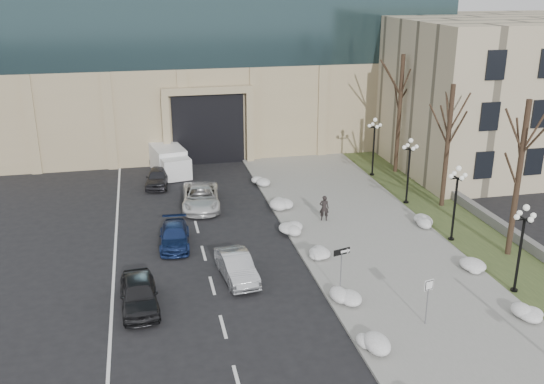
{
  "coord_description": "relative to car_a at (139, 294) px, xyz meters",
  "views": [
    {
      "loc": [
        -9.48,
        -17.85,
        15.0
      ],
      "look_at": [
        -2.48,
        13.85,
        3.5
      ],
      "focal_mm": 40.0,
      "sensor_mm": 36.0,
      "label": 1
    }
  ],
  "objects": [
    {
      "name": "snow_clump_d",
      "position": [
        9.79,
        3.39,
        -0.44
      ],
      "size": [
        1.1,
        1.6,
        0.36
      ],
      "primitive_type": "ellipsoid",
      "color": "white",
      "rests_on": "sidewalk"
    },
    {
      "name": "sidewalk",
      "position": [
        13.68,
        5.44,
        -0.68
      ],
      "size": [
        9.0,
        40.0,
        0.12
      ],
      "primitive_type": "cube",
      "color": "gray",
      "rests_on": "ground"
    },
    {
      "name": "lamppost_b",
      "position": [
        18.48,
        3.94,
        2.33
      ],
      "size": [
        1.18,
        1.18,
        4.76
      ],
      "color": "black",
      "rests_on": "ground"
    },
    {
      "name": "one_way_sign",
      "position": [
        9.93,
        -1.01,
        1.41
      ],
      "size": [
        0.98,
        0.38,
        2.61
      ],
      "rotation": [
        0.0,
        0.0,
        0.28
      ],
      "color": "slate",
      "rests_on": "ground"
    },
    {
      "name": "car_e",
      "position": [
        1.63,
        18.16,
        -0.05
      ],
      "size": [
        2.21,
        4.24,
        1.38
      ],
      "primitive_type": "imported",
      "rotation": [
        0.0,
        0.0,
        -0.15
      ],
      "color": "#2C2C30",
      "rests_on": "ground"
    },
    {
      "name": "pedestrian",
      "position": [
        11.85,
        8.51,
        0.23
      ],
      "size": [
        0.71,
        0.57,
        1.7
      ],
      "primitive_type": "imported",
      "rotation": [
        0.0,
        0.0,
        2.85
      ],
      "color": "black",
      "rests_on": "sidewalk"
    },
    {
      "name": "tree_far",
      "position": [
        20.68,
        17.44,
        5.41
      ],
      "size": [
        3.2,
        3.2,
        9.5
      ],
      "color": "black",
      "rests_on": "ground"
    },
    {
      "name": "snow_clump_e",
      "position": [
        9.58,
        6.94,
        -0.44
      ],
      "size": [
        1.1,
        1.6,
        0.36
      ],
      "primitive_type": "ellipsoid",
      "color": "white",
      "rests_on": "sidewalk"
    },
    {
      "name": "tree_mid",
      "position": [
        20.68,
        9.44,
        4.76
      ],
      "size": [
        3.2,
        3.2,
        8.5
      ],
      "color": "black",
      "rests_on": "ground"
    },
    {
      "name": "keep_sign",
      "position": [
        12.7,
        -4.47,
        0.98
      ],
      "size": [
        0.5,
        0.17,
        2.35
      ],
      "rotation": [
        0.0,
        0.0,
        0.26
      ],
      "color": "slate",
      "rests_on": "ground"
    },
    {
      "name": "lamppost_d",
      "position": [
        18.48,
        16.94,
        2.33
      ],
      "size": [
        1.18,
        1.18,
        4.76
      ],
      "color": "black",
      "rests_on": "ground"
    },
    {
      "name": "lamppost_a",
      "position": [
        18.48,
        -2.56,
        2.33
      ],
      "size": [
        1.18,
        1.18,
        4.76
      ],
      "color": "black",
      "rests_on": "ground"
    },
    {
      "name": "tree_near",
      "position": [
        20.68,
        1.44,
        5.09
      ],
      "size": [
        3.2,
        3.2,
        9.0
      ],
      "color": "black",
      "rests_on": "ground"
    },
    {
      "name": "lamppost_c",
      "position": [
        18.48,
        10.44,
        2.33
      ],
      "size": [
        1.18,
        1.18,
        4.76
      ],
      "color": "black",
      "rests_on": "ground"
    },
    {
      "name": "curb",
      "position": [
        9.18,
        5.44,
        -0.67
      ],
      "size": [
        0.3,
        40.0,
        0.14
      ],
      "primitive_type": "cube",
      "color": "gray",
      "rests_on": "ground"
    },
    {
      "name": "box_truck",
      "position": [
        2.62,
        21.8,
        0.26
      ],
      "size": [
        3.4,
        6.82,
        2.07
      ],
      "rotation": [
        0.0,
        0.0,
        0.19
      ],
      "color": "silver",
      "rests_on": "ground"
    },
    {
      "name": "classical_building",
      "position": [
        32.18,
        19.42,
        5.26
      ],
      "size": [
        22.0,
        18.12,
        12.0
      ],
      "color": "tan",
      "rests_on": "ground"
    },
    {
      "name": "car_a",
      "position": [
        0.0,
        0.0,
        0.0
      ],
      "size": [
        1.98,
        4.44,
        1.48
      ],
      "primitive_type": "imported",
      "rotation": [
        0.0,
        0.0,
        0.05
      ],
      "color": "black",
      "rests_on": "ground"
    },
    {
      "name": "snow_clump_j",
      "position": [
        17.89,
        6.34,
        -0.44
      ],
      "size": [
        1.1,
        1.6,
        0.36
      ],
      "primitive_type": "ellipsoid",
      "color": "white",
      "rests_on": "sidewalk"
    },
    {
      "name": "snow_clump_h",
      "position": [
        17.6,
        -5.11,
        -0.44
      ],
      "size": [
        1.1,
        1.6,
        0.36
      ],
      "primitive_type": "ellipsoid",
      "color": "white",
      "rests_on": "sidewalk"
    },
    {
      "name": "snow_clump_g",
      "position": [
        9.36,
        16.45,
        -0.44
      ],
      "size": [
        1.1,
        1.6,
        0.36
      ],
      "primitive_type": "ellipsoid",
      "color": "white",
      "rests_on": "sidewalk"
    },
    {
      "name": "snow_clump_f",
      "position": [
        9.79,
        11.56,
        -0.44
      ],
      "size": [
        1.1,
        1.6,
        0.36
      ],
      "primitive_type": "ellipsoid",
      "color": "white",
      "rests_on": "sidewalk"
    },
    {
      "name": "snow_clump_c",
      "position": [
        9.78,
        -1.98,
        -0.44
      ],
      "size": [
        1.1,
        1.6,
        0.36
      ],
      "primitive_type": "ellipsoid",
      "color": "white",
      "rests_on": "sidewalk"
    },
    {
      "name": "grass_strip",
      "position": [
        20.18,
        5.44,
        -0.69
      ],
      "size": [
        4.0,
        40.0,
        0.1
      ],
      "primitive_type": "cube",
      "color": "#384924",
      "rests_on": "ground"
    },
    {
      "name": "snow_clump_b",
      "position": [
        9.53,
        -5.5,
        -0.44
      ],
      "size": [
        1.1,
        1.6,
        0.36
      ],
      "primitive_type": "ellipsoid",
      "color": "white",
      "rests_on": "sidewalk"
    },
    {
      "name": "car_c",
      "position": [
        2.14,
        6.88,
        -0.13
      ],
      "size": [
        2.01,
        4.33,
        1.23
      ],
      "primitive_type": "imported",
      "rotation": [
        0.0,
        0.0,
        -0.07
      ],
      "color": "navy",
      "rests_on": "ground"
    },
    {
      "name": "car_d",
      "position": [
        4.34,
        12.92,
        0.01
      ],
      "size": [
        2.97,
        5.6,
        1.5
      ],
      "primitive_type": "imported",
      "rotation": [
        0.0,
        0.0,
        -0.09
      ],
      "color": "white",
      "rests_on": "ground"
    },
    {
      "name": "car_b",
      "position": [
        5.05,
        1.94,
        -0.05
      ],
      "size": [
        1.93,
        4.35,
        1.39
      ],
      "primitive_type": "imported",
      "rotation": [
        0.0,
        0.0,
        0.11
      ],
      "color": "#ADB0B5",
      "rests_on": "ground"
    },
    {
      "name": "snow_clump_i",
      "position": [
        17.77,
        0.09,
        -0.44
      ],
      "size": [
        1.1,
        1.6,
        0.36
      ],
      "primitive_type": "ellipsoid",
      "color": "white",
      "rests_on": "sidewalk"
    },
    {
      "name": "stone_wall",
      "position": [
        22.18,
        7.44,
        -0.39
      ],
      "size": [
        0.5,
        30.0,
        0.7
      ],
      "primitive_type": "cube",
      "color": "slate",
      "rests_on": "ground"
    }
  ]
}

